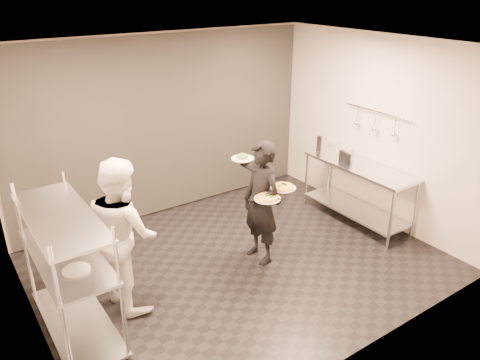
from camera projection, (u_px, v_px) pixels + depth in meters
room_shell at (193, 140)px, 6.57m from camera, size 5.00×4.00×2.80m
pass_rack at (68, 267)px, 4.81m from camera, size 0.60×1.60×1.50m
prep_counter at (358, 183)px, 7.12m from camera, size 0.60×1.80×0.92m
utensil_rail at (376, 122)px, 6.88m from camera, size 0.07×1.20×0.31m
waiter at (261, 203)px, 6.02m from camera, size 0.41×0.62×1.66m
chef at (123, 233)px, 5.20m from camera, size 0.74×0.91×1.78m
pizza_plate_near at (267, 198)px, 5.71m from camera, size 0.33×0.33×0.05m
pizza_plate_far at (283, 187)px, 5.90m from camera, size 0.32×0.32×0.05m
salad_plate at (243, 157)px, 6.04m from camera, size 0.29×0.29×0.07m
pos_monitor at (345, 157)px, 7.06m from camera, size 0.09×0.24×0.17m
bottle_green at (351, 156)px, 7.04m from camera, size 0.06×0.06×0.23m
bottle_clear at (338, 147)px, 7.43m from camera, size 0.06×0.06×0.21m
bottle_dark at (319, 144)px, 7.51m from camera, size 0.07×0.07×0.25m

